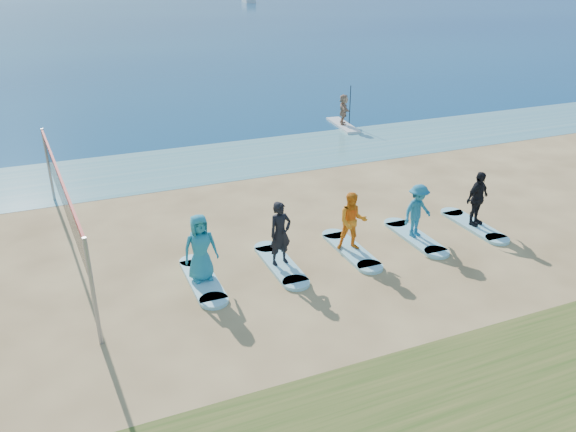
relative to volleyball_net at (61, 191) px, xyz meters
name	(u,v)px	position (x,y,z in m)	size (l,w,h in m)	color
ground	(368,275)	(6.99, -4.17, -1.90)	(600.00, 600.00, 0.00)	tan
shallow_water	(240,158)	(6.99, 6.33, -1.90)	(600.00, 600.00, 0.00)	teal
volleyball_net	(61,191)	(0.00, 0.00, 0.00)	(0.73, 9.07, 2.50)	gray
paddleboard	(343,125)	(13.37, 9.28, -1.84)	(0.70, 3.00, 0.12)	silver
paddleboarder	(344,109)	(13.37, 9.28, -1.04)	(1.38, 0.44, 1.48)	tan
boat_offshore_b	(249,2)	(44.22, 113.13, -1.90)	(2.12, 6.67, 1.55)	silver
surfboard_0	(203,280)	(2.96, -2.83, -1.86)	(0.70, 2.20, 0.09)	#8ED1DD
student_0	(200,248)	(2.96, -2.83, -0.94)	(0.86, 0.56, 1.75)	teal
surfboard_1	(280,264)	(5.09, -2.83, -1.86)	(0.70, 2.20, 0.09)	#8ED1DD
student_1	(280,233)	(5.09, -2.83, -0.94)	(0.63, 0.42, 1.74)	black
surfboard_2	(351,250)	(7.23, -2.83, -1.86)	(0.70, 2.20, 0.09)	#8ED1DD
student_2	(352,222)	(7.23, -2.83, -0.98)	(0.81, 0.63, 1.67)	orange
surfboard_3	(415,237)	(9.36, -2.83, -1.86)	(0.70, 2.20, 0.09)	#8ED1DD
student_3	(418,211)	(9.36, -2.83, -1.02)	(1.03, 0.59, 1.60)	#1D6D8F
surfboard_4	(473,225)	(11.49, -2.83, -1.86)	(0.70, 2.20, 0.09)	#8ED1DD
student_4	(477,199)	(11.49, -2.83, -0.97)	(0.99, 0.41, 1.69)	black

